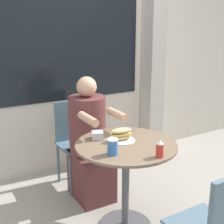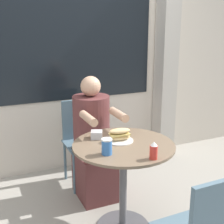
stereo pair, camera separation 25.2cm
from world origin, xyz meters
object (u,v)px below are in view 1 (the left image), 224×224
object	(u,v)px
diner_chair	(75,135)
condiment_bottle	(160,149)
seated_diner	(90,147)
empty_chair_across	(218,224)
cafe_table	(126,166)
sandwich_on_plate	(121,135)
drink_cup	(113,147)

from	to	relation	value
diner_chair	condiment_bottle	bearing A→B (deg)	94.84
seated_diner	empty_chair_across	distance (m)	1.44
cafe_table	sandwich_on_plate	world-z (taller)	sandwich_on_plate
cafe_table	condiment_bottle	bearing A→B (deg)	-78.89
diner_chair	drink_cup	world-z (taller)	diner_chair
condiment_bottle	diner_chair	bearing A→B (deg)	94.30
condiment_bottle	empty_chair_across	bearing A→B (deg)	-88.29
sandwich_on_plate	drink_cup	xyz separation A→B (m)	(-0.20, -0.20, 0.01)
seated_diner	sandwich_on_plate	xyz separation A→B (m)	(0.03, -0.51, 0.27)
diner_chair	sandwich_on_plate	xyz separation A→B (m)	(0.03, -0.86, 0.26)
seated_diner	drink_cup	distance (m)	0.78
empty_chair_across	cafe_table	bearing A→B (deg)	94.75
diner_chair	empty_chair_across	bearing A→B (deg)	94.07
drink_cup	seated_diner	bearing A→B (deg)	76.99
empty_chair_across	condiment_bottle	bearing A→B (deg)	91.12
cafe_table	condiment_bottle	distance (m)	0.42
sandwich_on_plate	cafe_table	bearing A→B (deg)	-90.83
cafe_table	diner_chair	xyz separation A→B (m)	(-0.03, 0.93, -0.03)
diner_chair	seated_diner	xyz separation A→B (m)	(-0.00, -0.35, -0.01)
seated_diner	sandwich_on_plate	world-z (taller)	seated_diner
condiment_bottle	drink_cup	bearing A→B (deg)	141.94
diner_chair	seated_diner	size ratio (longest dim) A/B	0.74
cafe_table	diner_chair	distance (m)	0.93
seated_diner	sandwich_on_plate	distance (m)	0.58
diner_chair	condiment_bottle	xyz separation A→B (m)	(0.09, -1.26, 0.28)
diner_chair	sandwich_on_plate	world-z (taller)	diner_chair
cafe_table	sandwich_on_plate	bearing A→B (deg)	89.17
cafe_table	drink_cup	xyz separation A→B (m)	(-0.19, -0.12, 0.25)
drink_cup	cafe_table	bearing A→B (deg)	32.55
drink_cup	sandwich_on_plate	bearing A→B (deg)	45.06
seated_diner	empty_chair_across	world-z (taller)	seated_diner
empty_chair_across	sandwich_on_plate	xyz separation A→B (m)	(-0.08, 0.93, 0.26)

